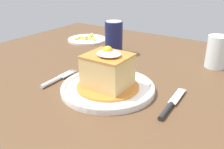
{
  "coord_description": "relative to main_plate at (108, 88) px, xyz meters",
  "views": [
    {
      "loc": [
        0.29,
        -0.65,
        1.05
      ],
      "look_at": [
        -0.06,
        -0.13,
        0.78
      ],
      "focal_mm": 40.42,
      "sensor_mm": 36.0,
      "label": 1
    }
  ],
  "objects": [
    {
      "name": "side_plate_fries",
      "position": [
        -0.36,
        0.36,
        -0.0
      ],
      "size": [
        0.17,
        0.17,
        0.02
      ],
      "color": "white",
      "rests_on": "dining_table"
    },
    {
      "name": "sandwich_meal",
      "position": [
        0.0,
        -0.0,
        0.05
      ],
      "size": [
        0.17,
        0.17,
        0.11
      ],
      "color": "orange",
      "rests_on": "main_plate"
    },
    {
      "name": "fork",
      "position": [
        -0.16,
        -0.03,
        -0.0
      ],
      "size": [
        0.02,
        0.14,
        0.01
      ],
      "color": "silver",
      "rests_on": "dining_table"
    },
    {
      "name": "drinking_glass",
      "position": [
        0.2,
        0.34,
        0.04
      ],
      "size": [
        0.07,
        0.07,
        0.1
      ],
      "color": "gold",
      "rests_on": "dining_table"
    },
    {
      "name": "knife",
      "position": [
        0.17,
        0.0,
        -0.0
      ],
      "size": [
        0.02,
        0.17,
        0.01
      ],
      "color": "#262628",
      "rests_on": "dining_table"
    },
    {
      "name": "dining_table",
      "position": [
        0.06,
        0.15,
        -0.1
      ],
      "size": [
        1.41,
        0.96,
        0.74
      ],
      "color": "brown",
      "rests_on": "ground_plane"
    },
    {
      "name": "main_plate",
      "position": [
        0.0,
        0.0,
        0.0
      ],
      "size": [
        0.25,
        0.25,
        0.02
      ],
      "color": "white",
      "rests_on": "dining_table"
    },
    {
      "name": "soda_can",
      "position": [
        -0.16,
        0.27,
        0.05
      ],
      "size": [
        0.07,
        0.07,
        0.12
      ],
      "color": "#191E51",
      "rests_on": "dining_table"
    }
  ]
}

